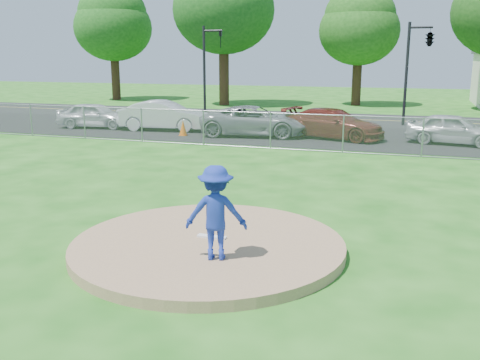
# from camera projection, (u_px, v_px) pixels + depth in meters

# --- Properties ---
(ground) EXTENTS (120.00, 120.00, 0.00)m
(ground) POSITION_uv_depth(u_px,v_px,m) (308.00, 160.00, 19.88)
(ground) COLOR #195913
(ground) RESTS_ON ground
(pitchers_mound) EXTENTS (5.40, 5.40, 0.20)m
(pitchers_mound) POSITION_uv_depth(u_px,v_px,m) (208.00, 246.00, 10.61)
(pitchers_mound) COLOR #947251
(pitchers_mound) RESTS_ON ground
(pitching_rubber) EXTENTS (0.60, 0.15, 0.04)m
(pitching_rubber) POSITION_uv_depth(u_px,v_px,m) (212.00, 237.00, 10.77)
(pitching_rubber) COLOR white
(pitching_rubber) RESTS_ON pitchers_mound
(chain_link_fence) EXTENTS (40.00, 0.06, 1.50)m
(chain_link_fence) POSITION_uv_depth(u_px,v_px,m) (318.00, 133.00, 21.56)
(chain_link_fence) COLOR gray
(chain_link_fence) RESTS_ON ground
(parking_lot) EXTENTS (50.00, 8.00, 0.01)m
(parking_lot) POSITION_uv_depth(u_px,v_px,m) (334.00, 136.00, 25.88)
(parking_lot) COLOR black
(parking_lot) RESTS_ON ground
(street) EXTENTS (60.00, 7.00, 0.01)m
(street) POSITION_uv_depth(u_px,v_px,m) (353.00, 119.00, 32.82)
(street) COLOR black
(street) RESTS_ON ground
(tree_far_left) EXTENTS (6.72, 6.72, 10.74)m
(tree_far_left) POSITION_uv_depth(u_px,v_px,m) (113.00, 18.00, 46.33)
(tree_far_left) COLOR #341D13
(tree_far_left) RESTS_ON ground
(tree_center) EXTENTS (6.16, 6.16, 9.84)m
(tree_center) POSITION_uv_depth(u_px,v_px,m) (360.00, 20.00, 40.91)
(tree_center) COLOR #341E13
(tree_center) RESTS_ON ground
(traffic_signal_left) EXTENTS (1.28, 0.20, 5.60)m
(traffic_signal_left) POSITION_uv_depth(u_px,v_px,m) (208.00, 63.00, 32.91)
(traffic_signal_left) COLOR black
(traffic_signal_left) RESTS_ON ground
(traffic_signal_center) EXTENTS (1.42, 2.48, 5.60)m
(traffic_signal_center) POSITION_uv_depth(u_px,v_px,m) (427.00, 41.00, 28.71)
(traffic_signal_center) COLOR black
(traffic_signal_center) RESTS_ON ground
(pitcher) EXTENTS (1.23, 0.90, 1.71)m
(pitcher) POSITION_uv_depth(u_px,v_px,m) (216.00, 213.00, 9.49)
(pitcher) COLOR #1C319C
(pitcher) RESTS_ON pitchers_mound
(traffic_cone) EXTENTS (0.38, 0.38, 0.75)m
(traffic_cone) POSITION_uv_depth(u_px,v_px,m) (183.00, 128.00, 25.99)
(traffic_cone) COLOR orange
(traffic_cone) RESTS_ON parking_lot
(parked_car_silver) EXTENTS (4.21, 2.21, 1.37)m
(parked_car_silver) POSITION_uv_depth(u_px,v_px,m) (95.00, 115.00, 28.77)
(parked_car_silver) COLOR silver
(parked_car_silver) RESTS_ON parking_lot
(parked_car_white) EXTENTS (4.81, 2.20, 1.53)m
(parked_car_white) POSITION_uv_depth(u_px,v_px,m) (164.00, 116.00, 27.77)
(parked_car_white) COLOR silver
(parked_car_white) RESTS_ON parking_lot
(parked_car_gray) EXTENTS (5.46, 3.08, 1.44)m
(parked_car_gray) POSITION_uv_depth(u_px,v_px,m) (255.00, 121.00, 25.82)
(parked_car_gray) COLOR gray
(parked_car_gray) RESTS_ON parking_lot
(parked_car_darkred) EXTENTS (5.15, 3.19, 1.39)m
(parked_car_darkred) POSITION_uv_depth(u_px,v_px,m) (334.00, 124.00, 24.99)
(parked_car_darkred) COLOR maroon
(parked_car_darkred) RESTS_ON parking_lot
(parked_car_pearl) EXTENTS (4.18, 2.31, 1.35)m
(parked_car_pearl) POSITION_uv_depth(u_px,v_px,m) (453.00, 129.00, 23.36)
(parked_car_pearl) COLOR #B7B9BC
(parked_car_pearl) RESTS_ON parking_lot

